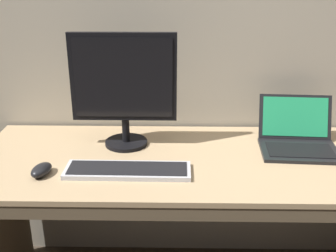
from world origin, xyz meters
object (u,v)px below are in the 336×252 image
object	(u,v)px
computer_mouse	(41,170)
wired_keyboard	(128,170)
external_monitor	(124,87)
laptop_black	(298,138)

from	to	relation	value
computer_mouse	wired_keyboard	bearing A→B (deg)	20.02
external_monitor	computer_mouse	distance (m)	0.47
external_monitor	wired_keyboard	distance (m)	0.36
external_monitor	laptop_black	bearing A→B (deg)	-0.72
laptop_black	wired_keyboard	bearing A→B (deg)	-161.12
wired_keyboard	computer_mouse	world-z (taller)	computer_mouse
wired_keyboard	computer_mouse	bearing A→B (deg)	-175.51
laptop_black	external_monitor	size ratio (longest dim) A/B	0.69
wired_keyboard	computer_mouse	distance (m)	0.32
laptop_black	wired_keyboard	xyz separation A→B (m)	(-0.71, -0.24, -0.03)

